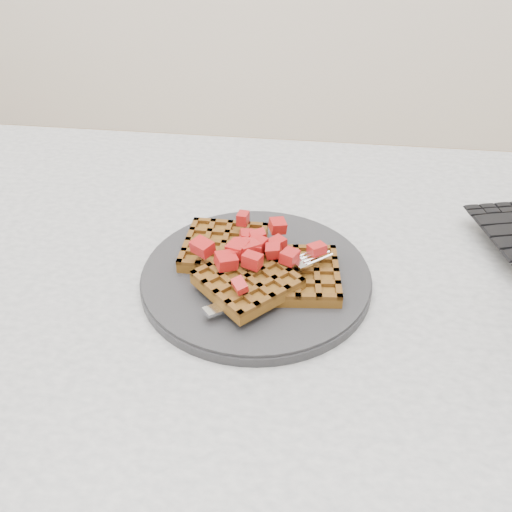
{
  "coord_description": "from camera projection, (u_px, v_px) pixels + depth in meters",
  "views": [
    {
      "loc": [
        0.01,
        -0.55,
        1.2
      ],
      "look_at": [
        -0.06,
        -0.01,
        0.79
      ],
      "focal_mm": 40.0,
      "sensor_mm": 36.0,
      "label": 1
    }
  ],
  "objects": [
    {
      "name": "table",
      "position": [
        297.0,
        346.0,
        0.77
      ],
      "size": [
        1.2,
        0.8,
        0.75
      ],
      "color": "#BDBDBA",
      "rests_on": "ground"
    },
    {
      "name": "plate",
      "position": [
        256.0,
        277.0,
        0.7
      ],
      "size": [
        0.28,
        0.28,
        0.02
      ],
      "primitive_type": "cylinder",
      "color": "#242427",
      "rests_on": "table"
    },
    {
      "name": "waffles",
      "position": [
        256.0,
        266.0,
        0.69
      ],
      "size": [
        0.2,
        0.19,
        0.03
      ],
      "color": "brown",
      "rests_on": "plate"
    },
    {
      "name": "strawberry_pile",
      "position": [
        256.0,
        247.0,
        0.67
      ],
      "size": [
        0.15,
        0.15,
        0.02
      ],
      "primitive_type": null,
      "color": "maroon",
      "rests_on": "waffles"
    },
    {
      "name": "fork",
      "position": [
        279.0,
        285.0,
        0.66
      ],
      "size": [
        0.15,
        0.14,
        0.02
      ],
      "primitive_type": null,
      "rotation": [
        0.0,
        0.0,
        -0.86
      ],
      "color": "silver",
      "rests_on": "plate"
    }
  ]
}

